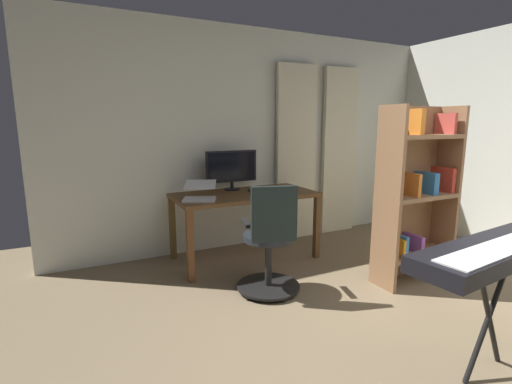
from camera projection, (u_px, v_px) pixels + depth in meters
back_room_partition at (258, 139)px, 4.48m from camera, size 4.92×0.10×2.54m
curtain_left_panel at (339, 152)px, 4.93m from camera, size 0.53×0.06×2.17m
curtain_right_panel at (296, 154)px, 4.63m from camera, size 0.55×0.06×2.17m
desk at (245, 201)px, 3.96m from camera, size 1.50×0.74×0.73m
office_chair at (270, 244)px, 3.15m from camera, size 0.56×0.56×0.97m
computer_monitor at (232, 168)px, 4.10m from camera, size 0.60×0.18×0.44m
computer_keyboard at (268, 190)px, 4.08m from camera, size 0.42×0.15×0.02m
laptop at (200, 194)px, 3.60m from camera, size 0.42×0.45×0.17m
bookshelf at (413, 194)px, 3.41m from camera, size 0.79×0.30×1.62m
piano_keyboard at (497, 252)px, 2.07m from camera, size 1.30×0.45×0.82m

